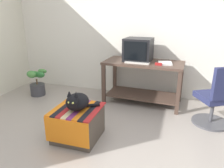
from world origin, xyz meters
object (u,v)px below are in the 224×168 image
(desk, at_px, (143,75))
(potted_plant, at_px, (37,83))
(ottoman_with_blanket, at_px, (78,123))
(office_chair, at_px, (216,100))
(keyboard, at_px, (137,62))
(cat, at_px, (77,101))
(tv_monitor, at_px, (138,50))
(book, at_px, (165,63))
(stapler, at_px, (159,64))

(desk, distance_m, potted_plant, 2.04)
(ottoman_with_blanket, height_order, potted_plant, potted_plant)
(ottoman_with_blanket, xyz_separation_m, potted_plant, (-1.43, 1.13, 0.03))
(office_chair, bearing_deg, potted_plant, -32.98)
(desk, distance_m, office_chair, 1.24)
(keyboard, bearing_deg, office_chair, -15.09)
(cat, relative_size, potted_plant, 0.74)
(desk, height_order, keyboard, keyboard)
(ottoman_with_blanket, relative_size, cat, 1.54)
(ottoman_with_blanket, distance_m, potted_plant, 1.82)
(tv_monitor, xyz_separation_m, office_chair, (1.23, -0.57, -0.55))
(book, distance_m, ottoman_with_blanket, 1.72)
(ottoman_with_blanket, xyz_separation_m, stapler, (0.85, 1.21, 0.56))
(office_chair, bearing_deg, book, -59.12)
(desk, xyz_separation_m, stapler, (0.27, -0.19, 0.26))
(desk, relative_size, stapler, 12.40)
(cat, distance_m, stapler, 1.51)
(potted_plant, bearing_deg, ottoman_with_blanket, -38.42)
(desk, xyz_separation_m, ottoman_with_blanket, (-0.58, -1.40, -0.30))
(keyboard, bearing_deg, book, 11.89)
(desk, distance_m, stapler, 0.42)
(keyboard, bearing_deg, ottoman_with_blanket, -109.27)
(tv_monitor, height_order, ottoman_with_blanket, tv_monitor)
(tv_monitor, distance_m, book, 0.51)
(potted_plant, bearing_deg, desk, 7.62)
(potted_plant, bearing_deg, book, 4.85)
(desk, bearing_deg, keyboard, -116.77)
(book, relative_size, potted_plant, 0.47)
(stapler, bearing_deg, ottoman_with_blanket, 153.52)
(keyboard, relative_size, book, 1.65)
(ottoman_with_blanket, bearing_deg, tv_monitor, 71.95)
(desk, relative_size, ottoman_with_blanket, 2.31)
(tv_monitor, bearing_deg, potted_plant, -167.59)
(book, height_order, office_chair, office_chair)
(keyboard, height_order, stapler, stapler)
(cat, bearing_deg, desk, 64.16)
(tv_monitor, relative_size, office_chair, 0.54)
(tv_monitor, distance_m, ottoman_with_blanket, 1.68)
(ottoman_with_blanket, bearing_deg, potted_plant, 141.58)
(keyboard, xyz_separation_m, ottoman_with_blanket, (-0.50, -1.26, -0.55))
(desk, height_order, cat, desk)
(cat, height_order, potted_plant, cat)
(desk, bearing_deg, book, -7.60)
(desk, xyz_separation_m, keyboard, (-0.08, -0.14, 0.25))
(tv_monitor, height_order, office_chair, tv_monitor)
(tv_monitor, relative_size, ottoman_with_blanket, 0.81)
(cat, bearing_deg, tv_monitor, 68.57)
(potted_plant, xyz_separation_m, office_chair, (3.13, -0.25, 0.15))
(tv_monitor, bearing_deg, cat, -103.94)
(stapler, bearing_deg, tv_monitor, 66.96)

